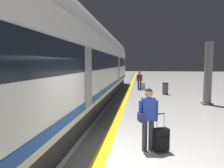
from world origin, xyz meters
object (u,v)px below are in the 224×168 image
Objects in this scene: rolling_suitcase_foreground at (161,139)px; suitcase_near at (143,86)px; traveller_foreground at (148,115)px; high_speed_train at (83,61)px; passenger_near at (139,79)px; platform_pillar at (208,75)px; waste_bin at (165,89)px.

rolling_suitcase_foreground is 1.62× the size of suitcase_near.
traveller_foreground is 0.73m from rolling_suitcase_foreground.
high_speed_train is 7.99m from passenger_near.
platform_pillar reaches higher than waste_bin.
passenger_near is (3.15, 7.18, -1.51)m from high_speed_train.
traveller_foreground is 1.64× the size of rolling_suitcase_foreground.
suitcase_near is at bearing 124.71° from waste_bin.
waste_bin is (1.66, -2.39, 0.11)m from suitcase_near.
rolling_suitcase_foreground is 13.10m from passenger_near.
suitcase_near is 0.18× the size of platform_pillar.
rolling_suitcase_foreground is at bearing -57.29° from high_speed_train.
platform_pillar reaches higher than traveller_foreground.
passenger_near is 1.84× the size of waste_bin.
waste_bin is (5.13, 4.65, -2.04)m from high_speed_train.
rolling_suitcase_foreground is (3.78, -5.89, -2.14)m from high_speed_train.
waste_bin is at bearing -55.29° from suitcase_near.
high_speed_train is at bearing -113.70° from passenger_near.
traveller_foreground is at bearing -90.25° from suitcase_near.
rolling_suitcase_foreground is at bearing -88.63° from suitcase_near.
waste_bin is at bearing 82.72° from rolling_suitcase_foreground.
platform_pillar is (3.64, 6.87, 0.73)m from traveller_foreground.
passenger_near reaches higher than waste_bin.
suitcase_near is at bearing 91.37° from rolling_suitcase_foreground.
rolling_suitcase_foreground reaches higher than suitcase_near.
passenger_near is 0.73m from suitcase_near.
rolling_suitcase_foreground is 0.63× the size of passenger_near.
high_speed_train is 8.15× the size of platform_pillar.
platform_pillar is (7.06, 1.03, -0.78)m from high_speed_train.
traveller_foreground reaches higher than passenger_near.
rolling_suitcase_foreground is 1.15× the size of waste_bin.
suitcase_near is 0.71× the size of waste_bin.
waste_bin is at bearing -52.06° from passenger_near.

